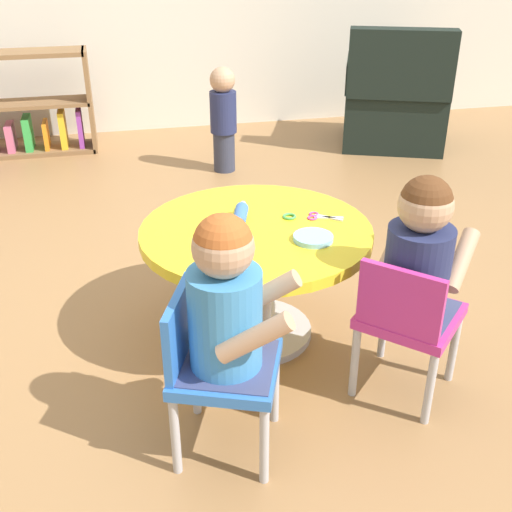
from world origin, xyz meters
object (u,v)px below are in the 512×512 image
object	(u,v)px
child_chair_right	(407,319)
toddler_standing	(223,117)
child_chair_left	(215,365)
craft_scissors	(320,217)
rolling_pin	(240,216)
bookshelf_low	(25,112)
seated_child_left	(226,300)
armchair_dark	(395,103)
craft_table	(256,256)
seated_child_right	(420,253)

from	to	relation	value
child_chair_right	toddler_standing	bearing A→B (deg)	94.46
child_chair_left	craft_scissors	bearing A→B (deg)	49.06
child_chair_right	rolling_pin	xyz separation A→B (m)	(-0.45, 0.52, 0.19)
child_chair_left	craft_scissors	size ratio (longest dim) A/B	3.77
toddler_standing	bookshelf_low	bearing A→B (deg)	152.37
child_chair_left	rolling_pin	size ratio (longest dim) A/B	2.37
seated_child_left	armchair_dark	xyz separation A→B (m)	(1.74, 2.72, -0.22)
child_chair_left	bookshelf_low	world-z (taller)	bookshelf_low
seated_child_left	rolling_pin	size ratio (longest dim) A/B	2.26
rolling_pin	craft_scissors	distance (m)	0.30
seated_child_left	bookshelf_low	xyz separation A→B (m)	(-0.84, 3.12, -0.24)
seated_child_left	craft_scissors	distance (m)	0.77
craft_table	child_chair_right	xyz separation A→B (m)	(0.40, -0.45, -0.05)
armchair_dark	bookshelf_low	bearing A→B (deg)	171.22
armchair_dark	rolling_pin	world-z (taller)	armchair_dark
seated_child_left	child_chair_right	xyz separation A→B (m)	(0.62, 0.11, -0.23)
child_chair_left	seated_child_right	size ratio (longest dim) A/B	1.05
toddler_standing	child_chair_left	bearing A→B (deg)	-101.00
seated_child_left	rolling_pin	world-z (taller)	seated_child_left
seated_child_left	rolling_pin	xyz separation A→B (m)	(0.17, 0.63, -0.04)
craft_table	seated_child_right	world-z (taller)	seated_child_right
craft_table	armchair_dark	world-z (taller)	armchair_dark
seated_child_left	toddler_standing	distance (m)	2.49
child_chair_left	armchair_dark	bearing A→B (deg)	56.65
rolling_pin	craft_scissors	world-z (taller)	rolling_pin
craft_table	rolling_pin	size ratio (longest dim) A/B	3.77
seated_child_left	seated_child_right	bearing A→B (deg)	12.27
craft_table	toddler_standing	size ratio (longest dim) A/B	1.27
craft_table	seated_child_right	size ratio (longest dim) A/B	1.67
seated_child_left	bookshelf_low	bearing A→B (deg)	105.15
seated_child_left	armchair_dark	distance (m)	3.24
seated_child_right	craft_scissors	xyz separation A→B (m)	(-0.17, 0.46, -0.06)
craft_table	toddler_standing	distance (m)	1.89
seated_child_left	rolling_pin	distance (m)	0.65
seated_child_right	craft_scissors	world-z (taller)	seated_child_right
craft_table	craft_scissors	size ratio (longest dim) A/B	6.01
child_chair_right	toddler_standing	size ratio (longest dim) A/B	0.80
child_chair_right	toddler_standing	xyz separation A→B (m)	(-0.18, 2.33, 0.05)
craft_table	bookshelf_low	world-z (taller)	bookshelf_low
craft_table	armchair_dark	xyz separation A→B (m)	(1.53, 2.15, -0.04)
rolling_pin	bookshelf_low	bearing A→B (deg)	112.18
toddler_standing	rolling_pin	size ratio (longest dim) A/B	2.97
child_chair_left	craft_table	bearing A→B (deg)	65.48
rolling_pin	craft_scissors	xyz separation A→B (m)	(0.30, -0.03, -0.02)
craft_table	craft_scissors	distance (m)	0.28
rolling_pin	craft_scissors	size ratio (longest dim) A/B	1.59
armchair_dark	toddler_standing	bearing A→B (deg)	-168.30
child_chair_left	child_chair_right	xyz separation A→B (m)	(0.66, 0.10, 0.00)
seated_child_right	armchair_dark	distance (m)	2.81
bookshelf_low	rolling_pin	world-z (taller)	bookshelf_low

